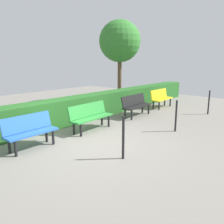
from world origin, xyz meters
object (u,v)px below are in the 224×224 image
(bench_black, at_px, (136,104))
(bench_green, at_px, (90,115))
(bench_yellow, at_px, (161,98))
(bench_blue, at_px, (30,130))
(tree_near, at_px, (120,42))

(bench_black, relative_size, bench_green, 1.00)
(bench_yellow, height_order, bench_blue, bench_yellow)
(bench_black, distance_m, bench_green, 2.56)
(bench_black, bearing_deg, bench_yellow, 179.95)
(bench_blue, xyz_separation_m, tree_near, (-7.02, -2.61, 2.71))
(bench_black, height_order, bench_green, same)
(bench_yellow, xyz_separation_m, bench_green, (4.80, 0.06, 0.00))
(bench_yellow, distance_m, bench_black, 2.25)
(bench_black, relative_size, tree_near, 0.38)
(bench_green, height_order, bench_blue, same)
(bench_black, xyz_separation_m, bench_blue, (4.67, -0.08, -0.01))
(bench_black, height_order, tree_near, tree_near)
(bench_blue, bearing_deg, tree_near, -159.51)
(bench_yellow, relative_size, bench_green, 0.87)
(bench_black, bearing_deg, bench_green, -2.85)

